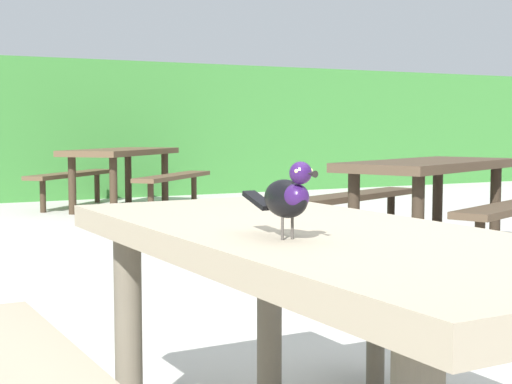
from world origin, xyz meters
TOP-DOWN VIEW (x-y plane):
  - picnic_table_foreground at (-0.33, 0.00)m, footprint 1.73×1.82m
  - bird_grackle at (-0.50, -0.14)m, footprint 0.08×0.29m
  - picnic_table_mid_right at (1.51, 7.48)m, footprint 2.40×2.40m
  - picnic_table_far_centre at (2.67, 3.12)m, footprint 2.24×2.22m

SIDE VIEW (x-z plane):
  - picnic_table_foreground at x=-0.33m, z-range 0.19..0.93m
  - picnic_table_mid_right at x=1.51m, z-range 0.19..0.93m
  - picnic_table_far_centre at x=2.67m, z-range 0.19..0.93m
  - bird_grackle at x=-0.50m, z-range 0.75..0.94m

